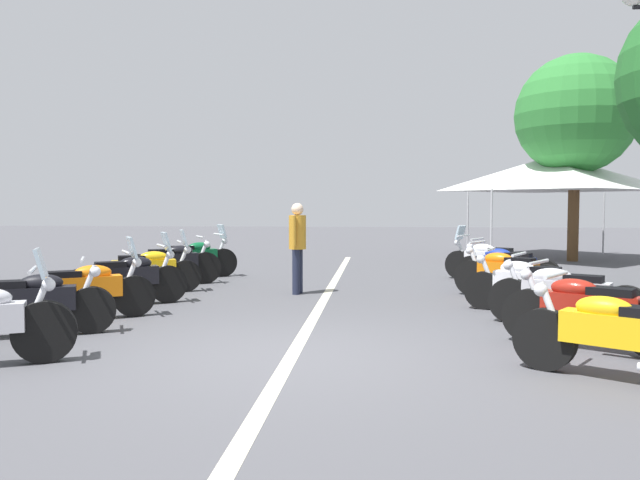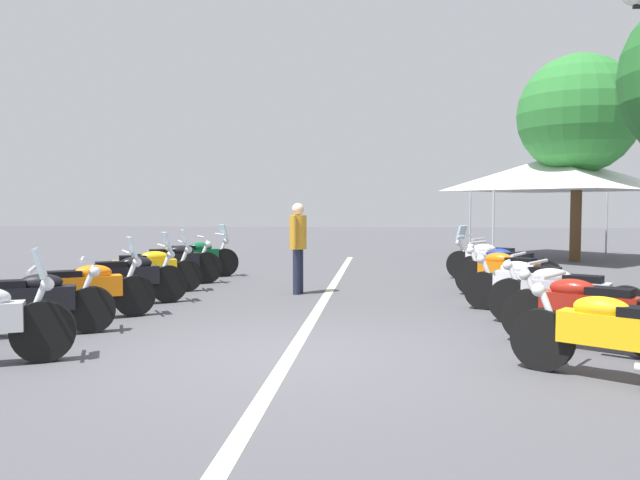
# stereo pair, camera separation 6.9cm
# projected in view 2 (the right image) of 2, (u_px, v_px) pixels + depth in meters

# --- Properties ---
(ground_plane) EXTENTS (80.00, 80.00, 0.00)m
(ground_plane) POSITION_uv_depth(u_px,v_px,m) (290.00, 356.00, 6.91)
(ground_plane) COLOR #4C4C51
(lane_centre_stripe) EXTENTS (18.33, 0.16, 0.01)m
(lane_centre_stripe) POSITION_uv_depth(u_px,v_px,m) (323.00, 302.00, 10.71)
(lane_centre_stripe) COLOR beige
(lane_centre_stripe) RESTS_ON ground_plane
(motorcycle_left_row_1) EXTENTS (1.07, 2.02, 0.98)m
(motorcycle_left_row_1) POSITION_uv_depth(u_px,v_px,m) (28.00, 302.00, 7.89)
(motorcycle_left_row_1) COLOR black
(motorcycle_left_row_1) RESTS_ON ground_plane
(motorcycle_left_row_2) EXTENTS (1.24, 1.88, 1.20)m
(motorcycle_left_row_2) POSITION_uv_depth(u_px,v_px,m) (83.00, 289.00, 9.03)
(motorcycle_left_row_2) COLOR black
(motorcycle_left_row_2) RESTS_ON ground_plane
(motorcycle_left_row_3) EXTENTS (1.18, 1.83, 1.21)m
(motorcycle_left_row_3) POSITION_uv_depth(u_px,v_px,m) (127.00, 277.00, 10.36)
(motorcycle_left_row_3) COLOR black
(motorcycle_left_row_3) RESTS_ON ground_plane
(motorcycle_left_row_4) EXTENTS (1.09, 2.00, 1.19)m
(motorcycle_left_row_4) POSITION_uv_depth(u_px,v_px,m) (147.00, 269.00, 11.76)
(motorcycle_left_row_4) COLOR black
(motorcycle_left_row_4) RESTS_ON ground_plane
(motorcycle_left_row_5) EXTENTS (1.13, 1.87, 1.01)m
(motorcycle_left_row_5) POSITION_uv_depth(u_px,v_px,m) (174.00, 263.00, 12.97)
(motorcycle_left_row_5) COLOR black
(motorcycle_left_row_5) RESTS_ON ground_plane
(motorcycle_left_row_6) EXTENTS (1.30, 1.85, 1.22)m
(motorcycle_left_row_6) POSITION_uv_depth(u_px,v_px,m) (195.00, 257.00, 14.20)
(motorcycle_left_row_6) COLOR black
(motorcycle_left_row_6) RESTS_ON ground_plane
(motorcycle_right_row_0) EXTENTS (1.29, 1.82, 0.99)m
(motorcycle_right_row_0) POSITION_uv_depth(u_px,v_px,m) (619.00, 335.00, 5.83)
(motorcycle_right_row_0) COLOR black
(motorcycle_right_row_0) RESTS_ON ground_plane
(motorcycle_right_row_1) EXTENTS (1.22, 1.79, 1.01)m
(motorcycle_right_row_1) POSITION_uv_depth(u_px,v_px,m) (587.00, 311.00, 7.12)
(motorcycle_right_row_1) COLOR black
(motorcycle_right_row_1) RESTS_ON ground_plane
(motorcycle_right_row_2) EXTENTS (1.15, 1.92, 1.00)m
(motorcycle_right_row_2) POSITION_uv_depth(u_px,v_px,m) (564.00, 295.00, 8.42)
(motorcycle_right_row_2) COLOR black
(motorcycle_right_row_2) RESTS_ON ground_plane
(motorcycle_right_row_3) EXTENTS (0.97, 1.92, 0.98)m
(motorcycle_right_row_3) POSITION_uv_depth(u_px,v_px,m) (528.00, 284.00, 9.66)
(motorcycle_right_row_3) COLOR black
(motorcycle_right_row_3) RESTS_ON ground_plane
(motorcycle_right_row_4) EXTENTS (1.26, 1.76, 1.01)m
(motorcycle_right_row_4) POSITION_uv_depth(u_px,v_px,m) (507.00, 273.00, 11.08)
(motorcycle_right_row_4) COLOR black
(motorcycle_right_row_4) RESTS_ON ground_plane
(motorcycle_right_row_5) EXTENTS (1.16, 1.86, 1.00)m
(motorcycle_right_row_5) POSITION_uv_depth(u_px,v_px,m) (507.00, 267.00, 12.19)
(motorcycle_right_row_5) COLOR black
(motorcycle_right_row_5) RESTS_ON ground_plane
(motorcycle_right_row_6) EXTENTS (1.22, 1.87, 1.21)m
(motorcycle_right_row_6) POSITION_uv_depth(u_px,v_px,m) (490.00, 260.00, 13.65)
(motorcycle_right_row_6) COLOR black
(motorcycle_right_row_6) RESTS_ON ground_plane
(bystander_0) EXTENTS (0.52, 0.32, 1.70)m
(bystander_0) POSITION_uv_depth(u_px,v_px,m) (298.00, 241.00, 11.66)
(bystander_0) COLOR #1E2338
(bystander_0) RESTS_ON ground_plane
(roadside_tree_0) EXTENTS (3.48, 3.48, 6.05)m
(roadside_tree_0) POSITION_uv_depth(u_px,v_px,m) (578.00, 115.00, 18.20)
(roadside_tree_0) COLOR brown
(roadside_tree_0) RESTS_ON ground_plane
(event_tent) EXTENTS (5.08, 5.08, 3.20)m
(event_tent) POSITION_uv_depth(u_px,v_px,m) (557.00, 173.00, 19.12)
(event_tent) COLOR white
(event_tent) RESTS_ON ground_plane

